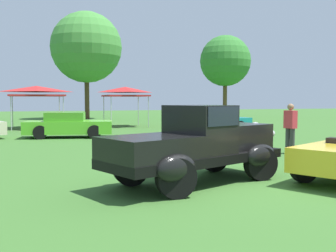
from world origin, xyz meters
name	(u,v)px	position (x,y,z in m)	size (l,w,h in m)	color
ground_plane	(231,183)	(0.00, 0.00, 0.00)	(120.00, 120.00, 0.00)	#386628
feature_pickup_truck	(197,144)	(-0.68, 0.30, 0.87)	(4.52, 2.92, 1.70)	black
show_car_lime	(68,125)	(-2.24, 12.04, 0.60)	(4.37, 2.49, 1.22)	#60C62D
show_car_teal	(213,121)	(5.81, 12.60, 0.60)	(4.53, 2.38, 1.22)	teal
spectator_between_cars	(290,127)	(4.23, 3.58, 0.91)	(0.30, 0.43, 1.69)	#383838
canopy_tent_left_field	(37,90)	(-3.46, 19.05, 2.42)	(3.34, 3.34, 2.71)	#B7B7BC
canopy_tent_center_field	(125,91)	(2.26, 18.82, 2.42)	(2.78, 2.78, 2.71)	#B7B7BC
treeline_mid_left	(86,47)	(1.42, 30.77, 6.79)	(6.70, 6.70, 10.15)	#47331E
treeline_center	(225,61)	(15.93, 30.21, 5.94)	(5.38, 5.38, 8.65)	brown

